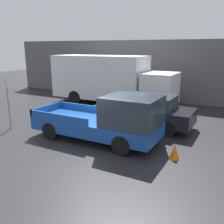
{
  "coord_description": "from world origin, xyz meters",
  "views": [
    {
      "loc": [
        5.33,
        -8.3,
        3.94
      ],
      "look_at": [
        0.06,
        1.41,
        1.04
      ],
      "focal_mm": 40.0,
      "sensor_mm": 36.0,
      "label": 1
    }
  ],
  "objects_px": {
    "delivery_truck": "(108,79)",
    "parking_sign": "(8,101)",
    "car": "(145,110)",
    "pickup_truck": "(108,120)",
    "traffic_cone": "(175,151)"
  },
  "relations": [
    {
      "from": "car",
      "to": "delivery_truck",
      "type": "relative_size",
      "value": 0.56
    },
    {
      "from": "delivery_truck",
      "to": "traffic_cone",
      "type": "bearing_deg",
      "value": -45.7
    },
    {
      "from": "pickup_truck",
      "to": "traffic_cone",
      "type": "distance_m",
      "value": 3.01
    },
    {
      "from": "car",
      "to": "parking_sign",
      "type": "distance_m",
      "value": 6.72
    },
    {
      "from": "delivery_truck",
      "to": "parking_sign",
      "type": "xyz_separation_m",
      "value": [
        -1.64,
        -7.01,
        -0.4
      ]
    },
    {
      "from": "pickup_truck",
      "to": "car",
      "type": "distance_m",
      "value": 2.81
    },
    {
      "from": "parking_sign",
      "to": "pickup_truck",
      "type": "bearing_deg",
      "value": 8.42
    },
    {
      "from": "car",
      "to": "parking_sign",
      "type": "bearing_deg",
      "value": -148.42
    },
    {
      "from": "pickup_truck",
      "to": "delivery_truck",
      "type": "relative_size",
      "value": 0.65
    },
    {
      "from": "traffic_cone",
      "to": "pickup_truck",
      "type": "bearing_deg",
      "value": 173.57
    },
    {
      "from": "parking_sign",
      "to": "traffic_cone",
      "type": "height_order",
      "value": "parking_sign"
    },
    {
      "from": "pickup_truck",
      "to": "car",
      "type": "relative_size",
      "value": 1.15
    },
    {
      "from": "car",
      "to": "delivery_truck",
      "type": "height_order",
      "value": "delivery_truck"
    },
    {
      "from": "delivery_truck",
      "to": "traffic_cone",
      "type": "relative_size",
      "value": 14.86
    },
    {
      "from": "pickup_truck",
      "to": "parking_sign",
      "type": "xyz_separation_m",
      "value": [
        -5.14,
        -0.76,
        0.44
      ]
    }
  ]
}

